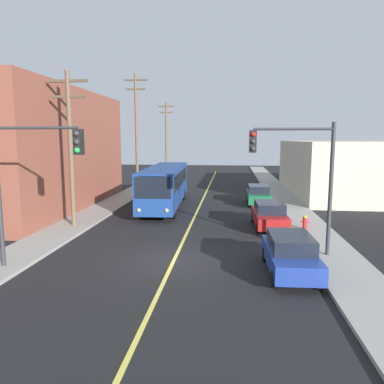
{
  "coord_description": "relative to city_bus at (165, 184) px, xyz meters",
  "views": [
    {
      "loc": [
        2.5,
        -15.8,
        5.44
      ],
      "look_at": [
        0.0,
        7.74,
        2.0
      ],
      "focal_mm": 34.61,
      "sensor_mm": 36.0,
      "label": 1
    }
  ],
  "objects": [
    {
      "name": "ground_plane",
      "position": [
        2.69,
        -12.89,
        -1.82
      ],
      "size": [
        120.0,
        120.0,
        0.0
      ],
      "primitive_type": "plane",
      "color": "black"
    },
    {
      "name": "sidewalk_left",
      "position": [
        -4.56,
        -2.89,
        -1.74
      ],
      "size": [
        2.5,
        90.0,
        0.15
      ],
      "primitive_type": "cube",
      "color": "gray",
      "rests_on": "ground"
    },
    {
      "name": "sidewalk_right",
      "position": [
        9.94,
        -2.89,
        -1.74
      ],
      "size": [
        2.5,
        90.0,
        0.15
      ],
      "primitive_type": "cube",
      "color": "gray",
      "rests_on": "ground"
    },
    {
      "name": "lane_stripe_center",
      "position": [
        2.69,
        2.11,
        -1.81
      ],
      "size": [
        0.16,
        60.0,
        0.01
      ],
      "primitive_type": "cube",
      "color": "#D8CC4C",
      "rests_on": "ground"
    },
    {
      "name": "building_left_brick",
      "position": [
        -10.81,
        -1.51,
        2.72
      ],
      "size": [
        10.0,
        18.17,
        9.09
      ],
      "color": "brown",
      "rests_on": "ground"
    },
    {
      "name": "building_right_warehouse",
      "position": [
        17.18,
        8.97,
        0.77
      ],
      "size": [
        12.0,
        18.17,
        5.17
      ],
      "color": "beige",
      "rests_on": "ground"
    },
    {
      "name": "city_bus",
      "position": [
        0.0,
        0.0,
        0.0
      ],
      "size": [
        3.07,
        12.24,
        3.2
      ],
      "color": "navy",
      "rests_on": "ground"
    },
    {
      "name": "parked_car_blue",
      "position": [
        7.61,
        -13.98,
        -0.98
      ],
      "size": [
        1.91,
        4.45,
        1.62
      ],
      "color": "navy",
      "rests_on": "ground"
    },
    {
      "name": "parked_car_red",
      "position": [
        7.54,
        -6.29,
        -0.98
      ],
      "size": [
        1.96,
        4.46,
        1.62
      ],
      "color": "maroon",
      "rests_on": "ground"
    },
    {
      "name": "parked_car_green",
      "position": [
        7.46,
        1.93,
        -0.98
      ],
      "size": [
        1.83,
        4.4,
        1.62
      ],
      "color": "#196038",
      "rests_on": "ground"
    },
    {
      "name": "utility_pole_near",
      "position": [
        -4.39,
        -7.31,
        3.42
      ],
      "size": [
        2.4,
        0.28,
        9.21
      ],
      "color": "brown",
      "rests_on": "sidewalk_left"
    },
    {
      "name": "utility_pole_mid",
      "position": [
        -4.59,
        9.12,
        4.74
      ],
      "size": [
        2.4,
        0.28,
        11.75
      ],
      "color": "brown",
      "rests_on": "sidewalk_left"
    },
    {
      "name": "utility_pole_far",
      "position": [
        -4.64,
        27.01,
        4.16
      ],
      "size": [
        2.4,
        0.28,
        10.64
      ],
      "color": "brown",
      "rests_on": "sidewalk_left"
    },
    {
      "name": "traffic_signal_left_corner",
      "position": [
        -2.72,
        -14.69,
        2.49
      ],
      "size": [
        3.75,
        0.48,
        6.0
      ],
      "color": "#2D2D33",
      "rests_on": "sidewalk_left"
    },
    {
      "name": "traffic_signal_right_corner",
      "position": [
        8.1,
        -11.74,
        2.49
      ],
      "size": [
        3.75,
        0.48,
        6.0
      ],
      "color": "#2D2D33",
      "rests_on": "sidewalk_right"
    },
    {
      "name": "fire_hydrant",
      "position": [
        9.54,
        -6.93,
        -1.23
      ],
      "size": [
        0.44,
        0.26,
        0.84
      ],
      "color": "red",
      "rests_on": "sidewalk_right"
    }
  ]
}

